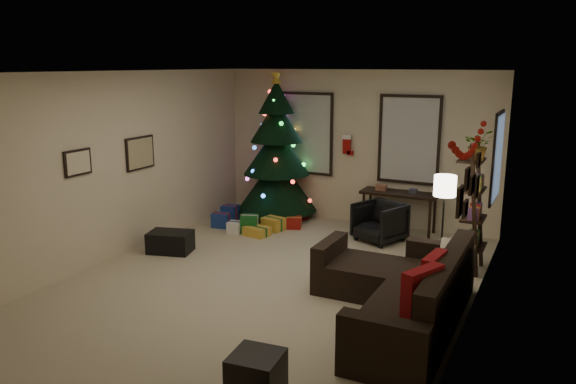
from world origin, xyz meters
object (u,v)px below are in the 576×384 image
object	(u,v)px
christmas_tree	(277,157)
bookshelf	(475,210)
desk	(399,197)
sofa	(404,295)
desk_chair	(379,222)

from	to	relation	value
christmas_tree	bookshelf	distance (m)	3.93
christmas_tree	desk	distance (m)	2.36
bookshelf	sofa	bearing A→B (deg)	-103.26
christmas_tree	desk_chair	world-z (taller)	christmas_tree
sofa	christmas_tree	bearing A→B (deg)	135.70
christmas_tree	desk_chair	bearing A→B (deg)	-15.24
desk	desk_chair	size ratio (longest dim) A/B	2.00
christmas_tree	desk_chair	xyz separation A→B (m)	(2.16, -0.59, -0.81)
christmas_tree	bookshelf	bearing A→B (deg)	-19.19
sofa	desk	size ratio (longest dim) A/B	2.04
christmas_tree	desk_chair	size ratio (longest dim) A/B	4.28
desk_chair	bookshelf	xyz separation A→B (m)	(1.54, -0.70, 0.54)
christmas_tree	desk	size ratio (longest dim) A/B	2.14
desk	bookshelf	bearing A→B (deg)	-43.79
sofa	desk	bearing A→B (deg)	106.53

